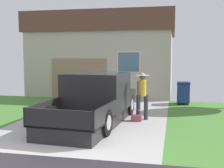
{
  "coord_description": "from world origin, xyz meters",
  "views": [
    {
      "loc": [
        2.81,
        -6.16,
        2.35
      ],
      "look_at": [
        0.59,
        4.29,
        1.29
      ],
      "focal_mm": 46.8,
      "sensor_mm": 36.0,
      "label": 1
    }
  ],
  "objects_px": {
    "person_with_hat": "(142,93)",
    "house_with_garage": "(107,54)",
    "pickup_truck": "(96,100)",
    "handbag": "(136,117)",
    "wheeled_trash_bin": "(183,92)"
  },
  "relations": [
    {
      "from": "pickup_truck",
      "to": "person_with_hat",
      "type": "relative_size",
      "value": 3.0
    },
    {
      "from": "pickup_truck",
      "to": "handbag",
      "type": "height_order",
      "value": "pickup_truck"
    },
    {
      "from": "pickup_truck",
      "to": "wheeled_trash_bin",
      "type": "xyz_separation_m",
      "value": [
        3.16,
        4.44,
        -0.2
      ]
    },
    {
      "from": "house_with_garage",
      "to": "wheeled_trash_bin",
      "type": "distance_m",
      "value": 6.51
    },
    {
      "from": "handbag",
      "to": "wheeled_trash_bin",
      "type": "bearing_deg",
      "value": 67.13
    },
    {
      "from": "pickup_truck",
      "to": "house_with_garage",
      "type": "height_order",
      "value": "house_with_garage"
    },
    {
      "from": "pickup_truck",
      "to": "handbag",
      "type": "bearing_deg",
      "value": 16.69
    },
    {
      "from": "pickup_truck",
      "to": "handbag",
      "type": "xyz_separation_m",
      "value": [
        1.42,
        0.32,
        -0.64
      ]
    },
    {
      "from": "person_with_hat",
      "to": "house_with_garage",
      "type": "bearing_deg",
      "value": -104.36
    },
    {
      "from": "person_with_hat",
      "to": "wheeled_trash_bin",
      "type": "xyz_separation_m",
      "value": [
        1.56,
        3.89,
        -0.4
      ]
    },
    {
      "from": "pickup_truck",
      "to": "handbag",
      "type": "relative_size",
      "value": 11.87
    },
    {
      "from": "wheeled_trash_bin",
      "to": "handbag",
      "type": "bearing_deg",
      "value": -112.87
    },
    {
      "from": "pickup_truck",
      "to": "house_with_garage",
      "type": "distance_m",
      "value": 8.84
    },
    {
      "from": "pickup_truck",
      "to": "handbag",
      "type": "distance_m",
      "value": 1.59
    },
    {
      "from": "person_with_hat",
      "to": "handbag",
      "type": "relative_size",
      "value": 3.96
    }
  ]
}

